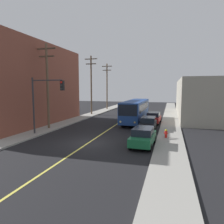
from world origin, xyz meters
TOP-DOWN VIEW (x-y plane):
  - ground_plane at (0.00, 0.00)m, footprint 120.00×120.00m
  - sidewalk_left at (-7.25, 10.00)m, footprint 2.50×90.00m
  - sidewalk_right at (7.25, 10.00)m, footprint 2.50×90.00m
  - lane_stripe_center at (0.00, 15.00)m, footprint 0.16×60.00m
  - building_left_brick at (-13.49, 7.14)m, footprint 10.00×18.92m
  - building_right_warehouse at (14.49, 22.26)m, footprint 12.00×24.64m
  - city_bus at (2.20, 13.18)m, footprint 2.60×12.17m
  - parked_car_green at (4.97, 0.26)m, footprint 1.96×4.46m
  - parked_car_black at (4.68, 7.29)m, footprint 1.86×4.42m
  - parked_car_red at (4.91, 12.52)m, footprint 1.96×4.46m
  - utility_pole_near at (-7.19, 4.69)m, footprint 2.40×0.28m
  - utility_pole_mid at (-7.36, 19.59)m, footprint 2.40×0.28m
  - utility_pole_far at (-7.34, 29.70)m, footprint 2.40×0.28m
  - traffic_signal_left_corner at (-5.41, 1.50)m, footprint 3.75×0.48m
  - fire_hydrant at (6.85, 3.35)m, footprint 0.44×0.26m

SIDE VIEW (x-z plane):
  - ground_plane at x=0.00m, z-range 0.00..0.00m
  - lane_stripe_center at x=0.00m, z-range 0.00..0.01m
  - sidewalk_left at x=-7.25m, z-range 0.00..0.15m
  - sidewalk_right at x=7.25m, z-range 0.00..0.15m
  - fire_hydrant at x=6.85m, z-range 0.16..1.00m
  - parked_car_green at x=4.97m, z-range 0.03..1.65m
  - parked_car_black at x=4.68m, z-range 0.03..1.65m
  - parked_car_red at x=4.91m, z-range 0.03..1.65m
  - city_bus at x=2.20m, z-range 0.22..3.42m
  - building_right_warehouse at x=14.49m, z-range 0.00..6.51m
  - traffic_signal_left_corner at x=-5.41m, z-range 1.30..7.30m
  - building_left_brick at x=-13.49m, z-range 0.00..10.99m
  - utility_pole_near at x=-7.19m, z-range 0.65..10.80m
  - utility_pole_far at x=-7.34m, z-range 0.66..11.25m
  - utility_pole_mid at x=-7.36m, z-range 0.67..11.58m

